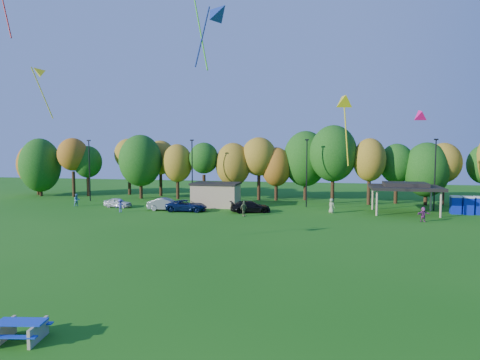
% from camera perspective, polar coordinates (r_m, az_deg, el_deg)
% --- Properties ---
extents(ground, '(160.00, 160.00, 0.00)m').
position_cam_1_polar(ground, '(19.95, -3.79, -19.52)').
color(ground, '#19600F').
rests_on(ground, ground).
extents(tree_line, '(93.57, 10.55, 11.15)m').
position_cam_1_polar(tree_line, '(63.38, 6.41, 2.47)').
color(tree_line, black).
rests_on(tree_line, ground).
extents(lamp_posts, '(64.50, 0.25, 9.09)m').
position_cam_1_polar(lamp_posts, '(57.71, 8.88, 1.24)').
color(lamp_posts, black).
rests_on(lamp_posts, ground).
extents(utility_building, '(6.30, 4.30, 3.25)m').
position_cam_1_polar(utility_building, '(57.88, -3.22, -1.94)').
color(utility_building, tan).
rests_on(utility_building, ground).
extents(pavilion, '(8.20, 6.20, 3.77)m').
position_cam_1_polar(pavilion, '(55.51, 21.16, -0.87)').
color(pavilion, tan).
rests_on(pavilion, ground).
extents(porta_potties, '(3.75, 1.39, 2.18)m').
position_cam_1_polar(porta_potties, '(58.08, 28.06, -2.98)').
color(porta_potties, '#0D23B3').
rests_on(porta_potties, ground).
extents(picnic_table, '(2.22, 1.95, 0.85)m').
position_cam_1_polar(picnic_table, '(20.98, -27.12, -17.31)').
color(picnic_table, tan).
rests_on(picnic_table, ground).
extents(car_a, '(3.84, 1.83, 1.27)m').
position_cam_1_polar(car_a, '(59.41, -15.98, -2.92)').
color(car_a, white).
rests_on(car_a, ground).
extents(car_b, '(4.85, 2.21, 1.54)m').
position_cam_1_polar(car_b, '(55.28, -9.79, -3.21)').
color(car_b, gray).
rests_on(car_b, ground).
extents(car_c, '(5.34, 2.85, 1.43)m').
position_cam_1_polar(car_c, '(54.06, -7.14, -3.42)').
color(car_c, '#0B1B43').
rests_on(car_c, ground).
extents(car_d, '(5.36, 3.59, 1.44)m').
position_cam_1_polar(car_d, '(52.72, 1.38, -3.57)').
color(car_d, black).
rests_on(car_d, ground).
extents(far_person_0, '(1.59, 1.01, 1.64)m').
position_cam_1_polar(far_person_0, '(50.26, 23.24, -4.22)').
color(far_person_0, '#843772').
rests_on(far_person_0, ground).
extents(far_person_1, '(1.22, 1.09, 1.63)m').
position_cam_1_polar(far_person_1, '(54.96, -15.68, -3.31)').
color(far_person_1, '#5654B9').
rests_on(far_person_1, ground).
extents(far_person_2, '(0.95, 1.11, 1.79)m').
position_cam_1_polar(far_person_2, '(49.85, 0.50, -3.84)').
color(far_person_2, olive).
rests_on(far_person_2, ground).
extents(far_person_4, '(1.02, 1.05, 1.70)m').
position_cam_1_polar(far_person_4, '(62.23, -20.93, -2.51)').
color(far_person_4, '#518EB2').
rests_on(far_person_4, ground).
extents(far_person_5, '(1.03, 1.03, 1.80)m').
position_cam_1_polar(far_person_5, '(53.41, 12.10, -3.37)').
color(far_person_5, '#8EA16E').
rests_on(far_person_5, ground).
extents(kite_1, '(2.78, 2.50, 5.36)m').
position_cam_1_polar(kite_1, '(46.61, -25.36, 12.90)').
color(kite_1, gold).
extents(kite_9, '(0.82, 1.07, 1.04)m').
position_cam_1_polar(kite_9, '(26.04, 22.85, 8.15)').
color(kite_9, '#FF0E76').
extents(kite_11, '(1.53, 3.27, 5.44)m').
position_cam_1_polar(kite_11, '(30.87, 13.62, 10.23)').
color(kite_11, gold).
extents(kite_15, '(2.84, 2.06, 4.61)m').
position_cam_1_polar(kite_15, '(31.04, -2.79, 21.49)').
color(kite_15, navy).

